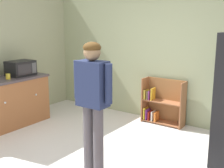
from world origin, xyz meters
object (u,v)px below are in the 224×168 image
object	(u,v)px
yellow_cup	(8,76)
bookshelf	(162,104)
standing_person	(93,96)
microwave	(21,68)

from	to	relation	value
yellow_cup	bookshelf	bearing A→B (deg)	40.00
standing_person	microwave	bearing A→B (deg)	162.05
bookshelf	standing_person	size ratio (longest dim) A/B	0.51
yellow_cup	standing_person	bearing A→B (deg)	-10.23
standing_person	yellow_cup	size ratio (longest dim) A/B	17.67
bookshelf	standing_person	xyz separation A→B (m)	(0.11, -2.21, 0.65)
microwave	yellow_cup	distance (m)	0.38
bookshelf	yellow_cup	xyz separation A→B (m)	(-2.15, -1.80, 0.58)
microwave	standing_person	bearing A→B (deg)	-17.95
bookshelf	microwave	size ratio (longest dim) A/B	1.77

